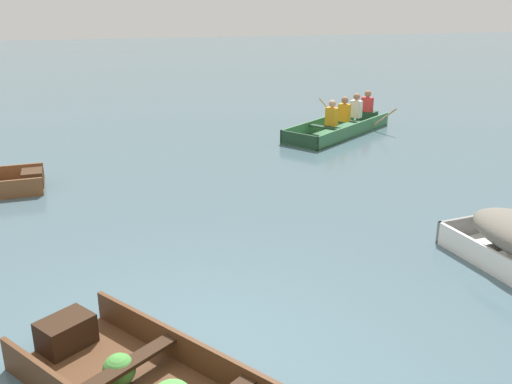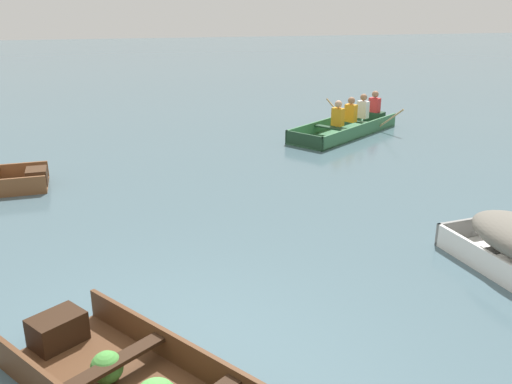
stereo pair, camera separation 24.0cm
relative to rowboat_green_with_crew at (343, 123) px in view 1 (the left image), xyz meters
The scene contains 2 objects.
ground_plane 10.10m from the rowboat_green_with_crew, 119.52° to the right, with size 80.00×80.00×0.00m, color #47606B.
rowboat_green_with_crew is the anchor object (origin of this frame).
Camera 1 is at (-0.20, -4.66, 3.43)m, focal length 40.00 mm.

